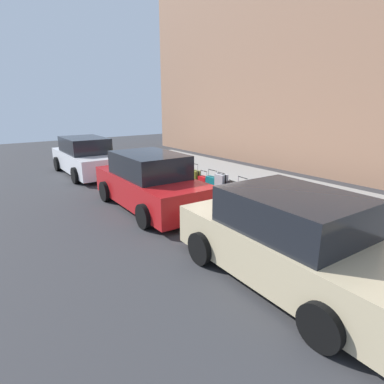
{
  "coord_description": "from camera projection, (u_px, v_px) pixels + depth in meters",
  "views": [
    {
      "loc": [
        -7.85,
        5.83,
        3.02
      ],
      "look_at": [
        -1.04,
        0.8,
        0.61
      ],
      "focal_mm": 29.25,
      "sensor_mm": 36.0,
      "label": 1
    }
  ],
  "objects": [
    {
      "name": "suitcase_black_5",
      "position": [
        232.0,
        192.0,
        9.42
      ],
      "size": [
        0.4,
        0.26,
        0.66
      ],
      "color": "black",
      "rests_on": "sidewalk_curb"
    },
    {
      "name": "parked_car_red_1",
      "position": [
        150.0,
        183.0,
        9.19
      ],
      "size": [
        4.5,
        2.07,
        1.64
      ],
      "color": "#AD1619",
      "rests_on": "ground_plane"
    },
    {
      "name": "suitcase_maroon_3",
      "position": [
        256.0,
        200.0,
        8.61
      ],
      "size": [
        0.43,
        0.23,
        0.89
      ],
      "color": "maroon",
      "rests_on": "sidewalk_curb"
    },
    {
      "name": "parked_car_beige_0",
      "position": [
        290.0,
        240.0,
        5.37
      ],
      "size": [
        4.33,
        2.26,
        1.6
      ],
      "color": "tan",
      "rests_on": "ground_plane"
    },
    {
      "name": "building_facade_sidewalk_side",
      "position": [
        340.0,
        33.0,
        13.0
      ],
      "size": [
        24.0,
        3.0,
        11.62
      ],
      "primitive_type": "cube",
      "color": "#936B51",
      "rests_on": "ground_plane"
    },
    {
      "name": "sidewalk_curb",
      "position": [
        246.0,
        185.0,
        11.64
      ],
      "size": [
        18.0,
        5.0,
        0.14
      ],
      "primitive_type": "cube",
      "color": "gray",
      "rests_on": "ground_plane"
    },
    {
      "name": "ground_plane",
      "position": [
        193.0,
        199.0,
        10.23
      ],
      "size": [
        40.0,
        40.0,
        0.0
      ],
      "primitive_type": "plane",
      "color": "#333335"
    },
    {
      "name": "bollard_post",
      "position": [
        169.0,
        173.0,
        11.8
      ],
      "size": [
        0.15,
        0.15,
        0.66
      ],
      "primitive_type": "cylinder",
      "color": "#333338",
      "rests_on": "sidewalk_curb"
    },
    {
      "name": "suitcase_olive_2",
      "position": [
        268.0,
        205.0,
        8.23
      ],
      "size": [
        0.4,
        0.25,
        0.87
      ],
      "color": "#59601E",
      "rests_on": "sidewalk_curb"
    },
    {
      "name": "suitcase_olive_9",
      "position": [
        194.0,
        180.0,
        10.79
      ],
      "size": [
        0.46,
        0.3,
        0.91
      ],
      "color": "#59601E",
      "rests_on": "sidewalk_curb"
    },
    {
      "name": "suitcase_navy_4",
      "position": [
        242.0,
        196.0,
        8.99
      ],
      "size": [
        0.48,
        0.29,
        0.87
      ],
      "color": "navy",
      "rests_on": "sidewalk_curb"
    },
    {
      "name": "suitcase_silver_6",
      "position": [
        221.0,
        186.0,
        9.7
      ],
      "size": [
        0.37,
        0.26,
        0.84
      ],
      "color": "#9EA0A8",
      "rests_on": "sidewalk_curb"
    },
    {
      "name": "fire_hydrant",
      "position": [
        183.0,
        174.0,
        11.31
      ],
      "size": [
        0.39,
        0.21,
        0.76
      ],
      "color": "#D89E0C",
      "rests_on": "sidewalk_curb"
    },
    {
      "name": "suitcase_red_1",
      "position": [
        286.0,
        206.0,
        7.88
      ],
      "size": [
        0.49,
        0.22,
        0.83
      ],
      "color": "red",
      "rests_on": "sidewalk_curb"
    },
    {
      "name": "suitcase_red_8",
      "position": [
        204.0,
        184.0,
        10.48
      ],
      "size": [
        0.37,
        0.23,
        0.73
      ],
      "color": "red",
      "rests_on": "sidewalk_curb"
    },
    {
      "name": "suitcase_teal_7",
      "position": [
        212.0,
        186.0,
        10.1
      ],
      "size": [
        0.45,
        0.24,
        0.84
      ],
      "color": "#0F606B",
      "rests_on": "sidewalk_curb"
    },
    {
      "name": "parked_car_white_2",
      "position": [
        85.0,
        157.0,
        13.62
      ],
      "size": [
        4.74,
        2.03,
        1.6
      ],
      "color": "silver",
      "rests_on": "ground_plane"
    },
    {
      "name": "suitcase_teal_0",
      "position": [
        302.0,
        216.0,
        7.44
      ],
      "size": [
        0.47,
        0.2,
        0.82
      ],
      "color": "#0F606B",
      "rests_on": "sidewalk_curb"
    }
  ]
}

